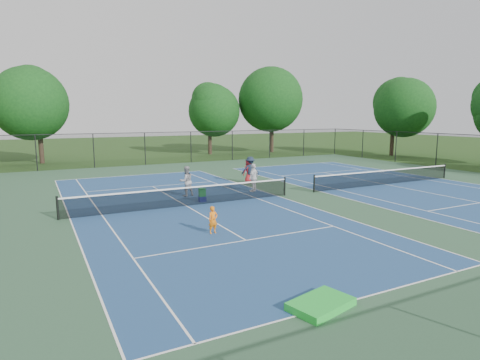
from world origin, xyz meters
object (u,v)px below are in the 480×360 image
ball_hopper (202,192)px  bystander_a (254,178)px  ball_crate (202,199)px  tree_back_d (272,97)px  tree_back_a (37,100)px  bystander_c (249,171)px  child_player (213,220)px  bystander_b (250,170)px  tree_side_e (394,104)px  tree_back_c (209,107)px  instructor (186,181)px

ball_hopper → bystander_a: bearing=18.1°
ball_crate → ball_hopper: (0.00, 0.00, 0.36)m
tree_back_d → bystander_a: size_ratio=6.07×
tree_back_a → ball_crate: tree_back_a is taller
bystander_c → ball_crate: (-5.10, -4.15, -0.69)m
tree_back_d → child_player: (-20.71, -29.00, -6.28)m
bystander_a → tree_back_d: bearing=-156.7°
tree_back_d → bystander_a: 27.42m
bystander_c → tree_back_d: bearing=-131.1°
child_player → bystander_b: (6.98, 9.69, 0.36)m
ball_crate → bystander_a: bearing=18.1°
bystander_c → tree_side_e: bearing=-164.2°
tree_back_c → instructor: 25.57m
bystander_c → ball_hopper: (-5.10, -4.15, -0.32)m
tree_back_c → tree_back_d: tree_back_d is taller
ball_crate → ball_hopper: ball_hopper is taller
tree_side_e → bystander_c: size_ratio=5.30×
instructor → bystander_b: bystander_b is taller
bystander_a → child_player: bearing=17.9°
tree_side_e → ball_hopper: bearing=-155.1°
child_player → ball_crate: 5.90m
tree_back_c → child_player: tree_back_c is taller
instructor → ball_hopper: size_ratio=4.02×
tree_back_c → child_player: size_ratio=7.75×
tree_back_a → ball_crate: size_ratio=24.98×
tree_back_c → tree_side_e: 21.10m
tree_side_e → tree_back_d: bearing=135.0°
bystander_c → ball_crate: bystander_c is taller
child_player → ball_hopper: (1.82, 5.60, -0.03)m
tree_back_d → bystander_c: size_ratio=6.19×
bystander_b → ball_hopper: bystander_b is taller
bystander_b → ball_hopper: size_ratio=4.21×
tree_back_c → tree_side_e: (18.00, -11.00, 0.33)m
instructor → ball_hopper: bearing=91.3°
tree_back_a → bystander_a: size_ratio=5.36×
tree_side_e → ball_hopper: size_ratio=20.65×
tree_side_e → child_player: tree_side_e is taller
tree_back_c → ball_hopper: tree_back_c is taller
instructor → bystander_c: instructor is taller
tree_side_e → bystander_c: 26.00m
tree_back_a → bystander_c: tree_back_a is taller
tree_back_c → bystander_a: (-7.04, -23.14, -4.63)m
child_player → bystander_c: size_ratio=0.65×
tree_back_a → tree_back_c: (18.00, 1.00, -0.56)m
tree_side_e → tree_back_c: bearing=148.6°
tree_back_d → child_player: 36.18m
tree_side_e → bystander_a: tree_side_e is taller
ball_crate → instructor: bearing=96.9°
tree_back_c → bystander_c: tree_back_c is taller
tree_back_d → tree_side_e: size_ratio=1.17×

